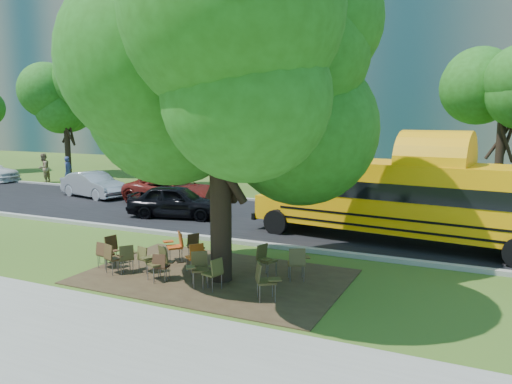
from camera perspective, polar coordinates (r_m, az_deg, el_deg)
The scene contains 34 objects.
ground at distance 14.68m, azimuth -7.23°, elevation -8.55°, with size 160.00×160.00×0.00m, color #355019.
sidewalk at distance 11.04m, azimuth -21.69°, elevation -14.87°, with size 60.00×4.00×0.04m, color gray.
dirt_patch at distance 13.77m, azimuth -4.78°, elevation -9.60°, with size 7.00×4.50×0.03m, color #382819.
asphalt_road at distance 20.74m, azimuth 3.16°, elevation -3.37°, with size 80.00×8.00×0.04m, color black.
kerb_near at distance 17.17m, azimuth -1.86°, elevation -5.71°, with size 80.00×0.25×0.14m, color gray.
kerb_far at distance 24.51m, azimuth 6.74°, elevation -1.45°, with size 80.00×0.25×0.14m, color gray.
building_main at distance 50.74m, azimuth 7.28°, elevation 16.06°, with size 38.00×16.00×22.00m, color #5D5E59.
building_left at distance 69.24m, azimuth -16.61°, elevation 12.92°, with size 26.00×14.00×20.00m, color #5D5E59.
bg_tree_0 at distance 31.61m, azimuth -13.30°, elevation 8.81°, with size 5.20×5.20×7.18m.
bg_tree_1 at distance 38.47m, azimuth -20.99°, elevation 9.61°, with size 6.00×6.00×8.40m.
bg_tree_2 at distance 30.53m, azimuth 0.81°, elevation 8.38°, with size 4.80×4.80×6.62m.
bg_tree_3 at distance 25.85m, azimuth 26.43°, elevation 9.29°, with size 5.60×5.60×7.84m.
main_tree at distance 12.78m, azimuth -4.20°, elevation 11.88°, with size 7.20×7.20×8.66m.
school_bus at distance 17.44m, azimuth 19.27°, elevation -0.79°, with size 11.60×3.82×2.79m.
chair_0 at distance 14.94m, azimuth -16.90°, elevation -6.61°, with size 0.57×0.46×0.79m.
chair_1 at distance 14.25m, azimuth -12.48°, elevation -7.21°, with size 0.57×0.45×0.77m.
chair_2 at distance 14.30m, azimuth -14.58°, elevation -7.07°, with size 0.56×0.71×0.83m.
chair_3 at distance 13.52m, azimuth -11.13°, elevation -7.59°, with size 0.78×0.61×0.93m.
chair_4 at distance 13.45m, azimuth -10.75°, elevation -8.11°, with size 0.52×0.55×0.77m.
chair_5 at distance 12.92m, azimuth -6.56°, elevation -8.35°, with size 0.60×0.76×0.90m.
chair_6 at distance 12.61m, azimuth -4.79°, elevation -8.93°, with size 0.50×0.64×0.84m.
chair_7 at distance 11.82m, azimuth 0.94°, elevation -9.81°, with size 0.78×0.62×0.93m.
chair_8 at distance 15.39m, azimuth -16.42°, elevation -5.94°, with size 0.51×0.66×0.87m.
chair_9 at distance 15.13m, azimuth -9.10°, elevation -5.85°, with size 0.78×0.62×0.91m.
chair_10 at distance 15.15m, azimuth -7.04°, elevation -5.99°, with size 0.55×0.70×0.83m.
chair_11 at distance 13.97m, azimuth -6.85°, elevation -7.11°, with size 0.59×0.75×0.88m.
chair_12 at distance 13.57m, azimuth 1.03°, elevation -7.49°, with size 0.53×0.68×0.89m.
chair_13 at distance 13.25m, azimuth 4.79°, elevation -7.80°, with size 0.63×0.75×0.93m.
chair_14 at distance 14.34m, azimuth -16.02°, elevation -7.03°, with size 0.68×0.53×0.86m.
black_car at distance 21.68m, azimuth -9.05°, elevation -1.07°, with size 1.69×4.20×1.43m, color black.
bg_car_silver at distance 28.22m, azimuth -18.08°, elevation 0.78°, with size 1.47×4.21×1.39m, color #A7A6AC.
bg_car_red at distance 24.95m, azimuth -9.39°, elevation 0.19°, with size 2.40×5.20×1.45m, color maroon.
pedestrian_a at distance 34.32m, azimuth -20.67°, elevation 2.31°, with size 0.66×0.43×1.81m, color navy.
pedestrian_b at distance 35.88m, azimuth -23.11°, elevation 2.54°, with size 0.94×0.74×1.94m, color #887152.
Camera 1 is at (7.55, -11.83, 4.30)m, focal length 35.00 mm.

